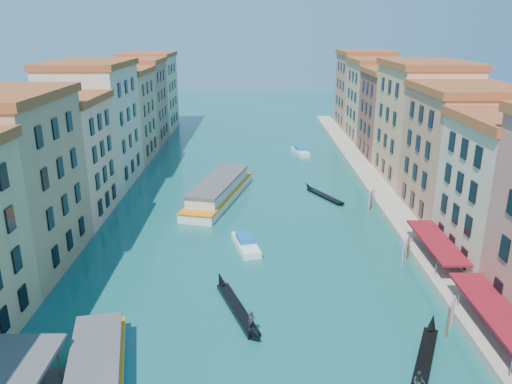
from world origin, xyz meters
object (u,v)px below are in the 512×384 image
at_px(vaporetto_far, 219,190).
at_px(gondola_fore, 237,307).
at_px(vaporetto_near, 95,383).
at_px(gondola_right, 424,362).

distance_m(vaporetto_far, gondola_fore, 33.39).
distance_m(vaporetto_near, vaporetto_far, 45.30).
bearing_deg(gondola_right, gondola_fore, 176.09).
height_order(vaporetto_far, gondola_fore, vaporetto_far).
relative_size(vaporetto_near, gondola_right, 1.48).
xyz_separation_m(vaporetto_near, gondola_right, (25.68, 3.24, -0.68)).
distance_m(vaporetto_near, gondola_right, 25.89).
height_order(vaporetto_far, gondola_right, vaporetto_far).
bearing_deg(vaporetto_near, gondola_fore, 36.30).
bearing_deg(gondola_right, vaporetto_near, -147.96).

